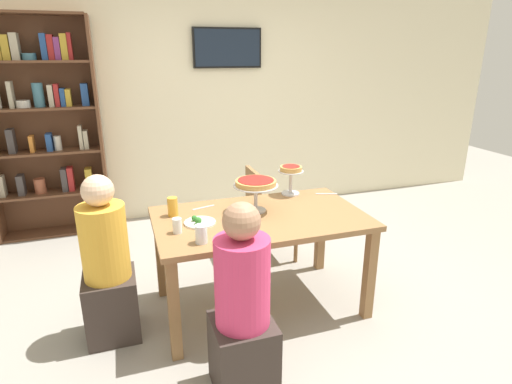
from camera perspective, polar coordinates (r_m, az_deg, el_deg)
name	(u,v)px	position (r m, az deg, el deg)	size (l,w,h in m)	color
ground_plane	(260,304)	(3.36, 0.56, -15.09)	(12.00, 12.00, 0.00)	gray
rear_partition	(198,94)	(4.94, -7.90, 13.10)	(8.00, 0.12, 2.80)	beige
dining_table	(260,228)	(3.04, 0.60, -4.95)	(1.51, 0.89, 0.74)	olive
bookshelf	(42,124)	(4.76, -27.16, 8.21)	(1.10, 0.30, 2.21)	brown
television	(227,48)	(4.91, -3.92, 19.02)	(0.77, 0.05, 0.43)	black
diner_near_left	(243,315)	(2.39, -1.83, -16.47)	(0.34, 0.34, 1.15)	#382D28
diner_head_west	(108,271)	(2.96, -19.56, -10.11)	(0.34, 0.34, 1.15)	#382D28
chair_far_right	(265,210)	(3.83, 1.19, -2.44)	(0.40, 0.40, 0.87)	olive
deep_dish_pizza_stand	(255,185)	(3.03, -0.10, 0.94)	(0.33, 0.33, 0.24)	silver
personal_pizza_stand	(291,173)	(3.42, 4.78, 2.55)	(0.21, 0.21, 0.24)	silver
salad_plate_near_diner	(199,222)	(2.90, -7.75, -4.07)	(0.22, 0.22, 0.06)	white
salad_plate_far_diner	(249,237)	(2.62, -0.99, -6.22)	(0.24, 0.24, 0.07)	white
beer_glass_amber_tall	(173,207)	(3.05, -11.30, -1.97)	(0.07, 0.07, 0.14)	gold
water_glass_clear_near	(201,234)	(2.60, -7.48, -5.71)	(0.08, 0.08, 0.12)	white
water_glass_clear_far	(177,226)	(2.77, -10.71, -4.53)	(0.06, 0.06, 0.10)	white
cutlery_fork_near	(326,194)	(3.51, 9.59, -0.24)	(0.18, 0.02, 0.01)	silver
cutlery_knife_near	(204,207)	(3.19, -7.17, -2.11)	(0.18, 0.02, 0.01)	silver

